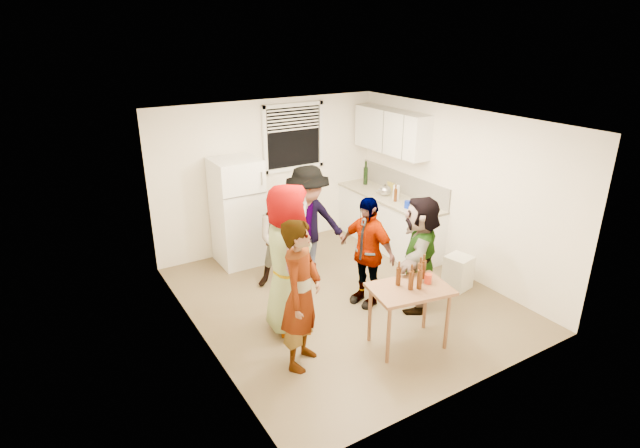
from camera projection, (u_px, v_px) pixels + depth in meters
room at (343, 298)px, 7.03m from camera, size 4.00×4.50×2.50m
window at (294, 137)px, 8.32m from camera, size 1.12×0.10×1.06m
refrigerator at (238, 212)px, 7.85m from camera, size 0.70×0.70×1.70m
counter_lower at (388, 222)px, 8.60m from camera, size 0.60×2.20×0.86m
countertop at (389, 197)px, 8.44m from camera, size 0.64×2.22×0.04m
backsplash at (403, 183)px, 8.50m from camera, size 0.03×2.20×0.36m
upper_cabinets at (391, 131)px, 8.27m from camera, size 0.34×1.60×0.70m
kettle at (385, 195)px, 8.46m from camera, size 0.28×0.25×0.21m
paper_towel at (396, 199)px, 8.27m from camera, size 0.11×0.11×0.24m
wine_bottle at (365, 184)px, 9.06m from camera, size 0.08×0.08×0.32m
beer_bottle_counter at (395, 201)px, 8.17m from camera, size 0.06×0.06×0.21m
blue_cup at (407, 208)px, 7.87m from camera, size 0.09×0.09×0.12m
picture_frame at (391, 186)px, 8.69m from camera, size 0.02×0.18×0.15m
trash_bin at (458, 272)px, 7.24m from camera, size 0.39×0.39×0.49m
serving_table at (406, 344)px, 6.01m from camera, size 1.00×0.76×0.77m
beer_bottle_table at (398, 285)px, 5.78m from camera, size 0.06×0.06×0.22m
red_cup at (428, 283)px, 5.83m from camera, size 0.09×0.09×0.12m
guest_grey at (290, 326)px, 6.36m from camera, size 2.10×1.58×0.60m
guest_stripe at (302, 362)px, 5.69m from camera, size 1.60×1.73×0.41m
guest_back_left at (283, 284)px, 7.41m from camera, size 1.24×1.65×0.56m
guest_back_right at (308, 278)px, 7.58m from camera, size 1.34×1.88×0.65m
guest_black at (365, 302)px, 6.94m from camera, size 1.70×1.24×0.37m
guest_orange at (415, 305)px, 6.85m from camera, size 2.15×2.15×0.47m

